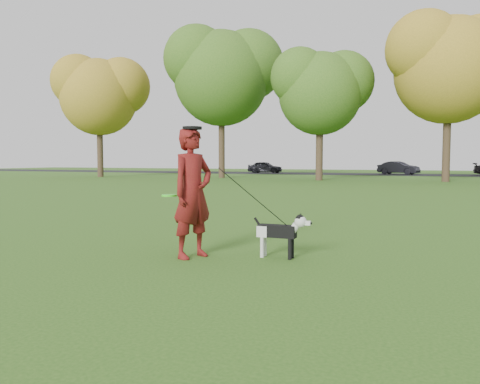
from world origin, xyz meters
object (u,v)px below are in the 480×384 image
at_px(man, 193,193).
at_px(car_left, 265,167).
at_px(car_mid, 399,168).
at_px(dog, 281,230).

xyz_separation_m(man, car_left, (-12.62, 40.27, -0.32)).
height_order(man, car_left, man).
bearing_deg(car_mid, dog, -161.13).
relative_size(man, car_mid, 0.51).
xyz_separation_m(dog, car_mid, (-0.61, 39.84, 0.23)).
xyz_separation_m(car_left, car_mid, (13.23, 0.00, 0.01)).
height_order(dog, car_mid, car_mid).
height_order(man, dog, man).
relative_size(man, dog, 2.16).
distance_m(dog, car_left, 42.18).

